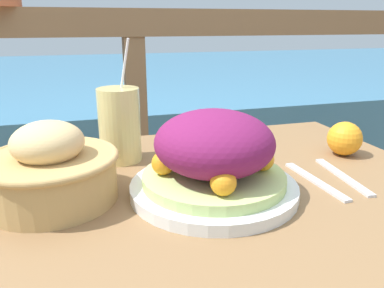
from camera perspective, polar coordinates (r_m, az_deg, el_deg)
The scene contains 9 objects.
patio_table at distance 0.73m, azimuth 0.57°, elevation -14.78°, with size 0.97×0.71×0.70m.
railing_fence at distance 1.35m, azimuth -8.64°, elevation 8.90°, with size 2.80×0.08×1.03m.
sea_backdrop at distance 3.90m, azimuth -13.49°, elevation 6.92°, with size 12.00×4.00×0.54m.
salad_plate at distance 0.63m, azimuth 3.37°, elevation -2.29°, with size 0.29×0.29×0.15m.
drink_glass at distance 0.80m, azimuth -10.97°, elevation 2.86°, with size 0.09×0.09×0.25m.
bread_basket at distance 0.65m, azimuth -20.69°, elevation -3.67°, with size 0.22×0.22×0.14m.
fork at distance 0.74m, azimuth 18.28°, elevation -5.34°, with size 0.02×0.18×0.00m.
knife at distance 0.78m, azimuth 21.96°, elevation -4.57°, with size 0.03×0.18×0.00m.
orange_near_basket at distance 0.90m, azimuth 22.23°, elevation 0.77°, with size 0.08×0.08×0.08m.
Camera 1 is at (-0.18, -0.58, 0.99)m, focal length 35.00 mm.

